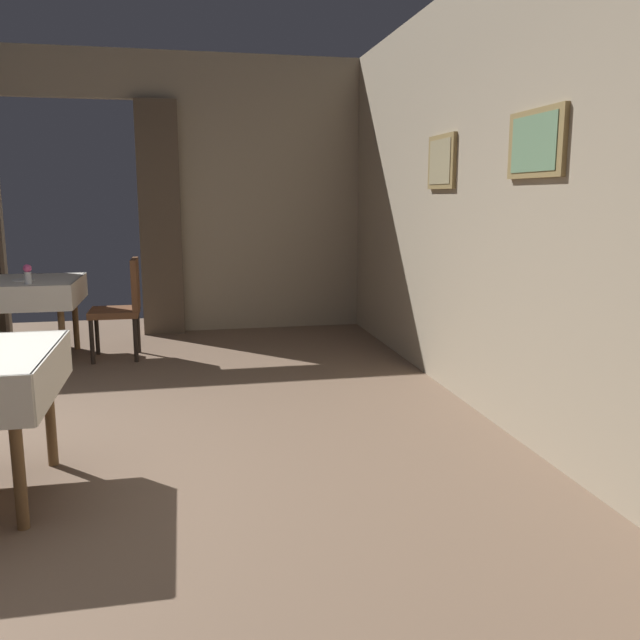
% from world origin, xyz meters
% --- Properties ---
extents(wall_right, '(0.16, 8.40, 3.00)m').
position_xyz_m(wall_right, '(3.20, 0.00, 1.50)').
color(wall_right, tan).
rests_on(wall_right, ground).
extents(wall_back, '(6.40, 0.27, 3.00)m').
position_xyz_m(wall_back, '(0.00, 4.18, 1.51)').
color(wall_back, tan).
rests_on(wall_back, ground).
extents(dining_table_far, '(1.34, 1.00, 0.75)m').
position_xyz_m(dining_table_far, '(-0.47, 3.06, 0.66)').
color(dining_table_far, brown).
rests_on(dining_table_far, ground).
extents(chair_far_right, '(0.44, 0.44, 0.93)m').
position_xyz_m(chair_far_right, '(0.58, 2.97, 0.52)').
color(chair_far_right, black).
rests_on(chair_far_right, ground).
extents(flower_vase_far, '(0.07, 0.07, 0.17)m').
position_xyz_m(flower_vase_far, '(-0.17, 2.72, 0.84)').
color(flower_vase_far, silver).
rests_on(flower_vase_far, dining_table_far).
extents(plate_far_d, '(0.19, 0.19, 0.01)m').
position_xyz_m(plate_far_d, '(-0.26, 2.97, 0.76)').
color(plate_far_d, white).
rests_on(plate_far_d, dining_table_far).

